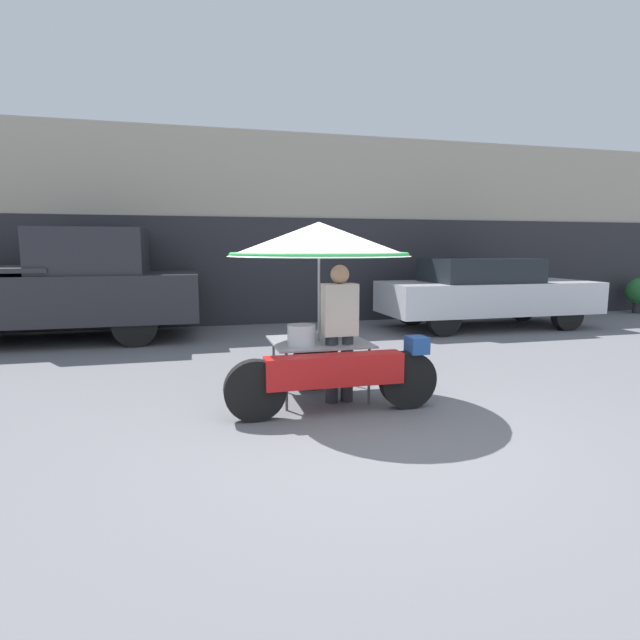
% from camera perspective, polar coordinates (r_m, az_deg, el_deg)
% --- Properties ---
extents(ground_plane, '(36.00, 36.00, 0.00)m').
position_cam_1_polar(ground_plane, '(4.88, 4.70, -12.49)').
color(ground_plane, slate).
extents(shopfront_building, '(28.00, 2.06, 4.27)m').
position_cam_1_polar(shopfront_building, '(12.37, -7.45, 10.02)').
color(shopfront_building, '#B2A893').
rests_on(shopfront_building, ground).
extents(vendor_motorcycle_cart, '(2.27, 2.07, 2.01)m').
position_cam_1_polar(vendor_motorcycle_cart, '(5.61, 0.06, 6.88)').
color(vendor_motorcycle_cart, black).
rests_on(vendor_motorcycle_cart, ground).
extents(vendor_person, '(0.38, 0.22, 1.54)m').
position_cam_1_polar(vendor_person, '(5.53, 2.24, -0.77)').
color(vendor_person, '#2D2D33').
rests_on(vendor_person, ground).
extents(parked_car, '(4.62, 1.76, 1.50)m').
position_cam_1_polar(parked_car, '(11.38, 18.42, 3.09)').
color(parked_car, black).
rests_on(parked_car, ground).
extents(pickup_truck, '(5.49, 1.98, 2.08)m').
position_cam_1_polar(pickup_truck, '(10.37, -28.32, 3.23)').
color(pickup_truck, black).
rests_on(pickup_truck, ground).
extents(potted_plant, '(0.70, 0.70, 0.93)m').
position_cam_1_polar(potted_plant, '(15.78, 32.73, 2.69)').
color(potted_plant, '#2D2D33').
rests_on(potted_plant, ground).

